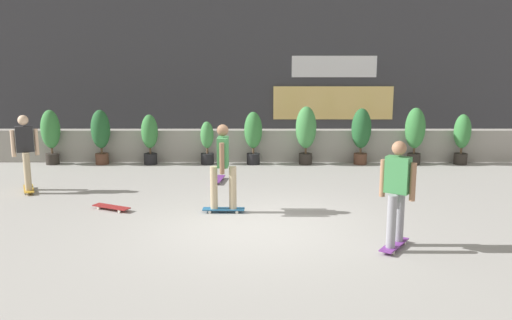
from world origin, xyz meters
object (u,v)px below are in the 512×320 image
(potted_plant_7, at_px, (415,131))
(skater_mid_plaza, at_px, (397,190))
(potted_plant_4, at_px, (253,134))
(potted_plant_6, at_px, (361,132))
(potted_plant_1, at_px, (101,133))
(potted_plant_5, at_px, (306,131))
(skater_by_wall_left, at_px, (25,150))
(skateboard_near_camera, at_px, (111,207))
(potted_plant_8, at_px, (462,136))
(skateboard_aside, at_px, (218,179))
(skater_by_wall_right, at_px, (223,164))
(potted_plant_0, at_px, (51,133))
(potted_plant_3, at_px, (207,142))
(potted_plant_2, at_px, (150,136))

(potted_plant_7, distance_m, skater_mid_plaza, 7.02)
(potted_plant_4, height_order, potted_plant_6, potted_plant_6)
(potted_plant_1, relative_size, potted_plant_5, 0.94)
(skater_by_wall_left, xyz_separation_m, skateboard_near_camera, (2.21, -1.44, -0.88))
(potted_plant_8, distance_m, skater_mid_plaza, 7.53)
(potted_plant_4, height_order, skateboard_aside, potted_plant_4)
(skater_by_wall_right, bearing_deg, skater_mid_plaza, -35.52)
(potted_plant_1, xyz_separation_m, skateboard_aside, (3.36, -2.11, -0.81))
(potted_plant_0, distance_m, skater_by_wall_left, 3.14)
(potted_plant_6, xyz_separation_m, potted_plant_8, (2.77, 0.00, -0.11))
(potted_plant_7, bearing_deg, potted_plant_4, 180.00)
(potted_plant_1, height_order, skater_by_wall_left, skater_by_wall_left)
(skater_mid_plaza, height_order, skateboard_aside, skater_mid_plaza)
(skater_by_wall_left, bearing_deg, potted_plant_5, 25.76)
(potted_plant_4, xyz_separation_m, skater_by_wall_left, (-4.94, -3.08, 0.10))
(skater_by_wall_right, bearing_deg, potted_plant_3, 98.78)
(potted_plant_4, relative_size, skateboard_aside, 1.78)
(potted_plant_3, relative_size, potted_plant_7, 0.76)
(potted_plant_4, xyz_separation_m, skateboard_near_camera, (-2.74, -4.52, -0.78))
(potted_plant_3, height_order, potted_plant_7, potted_plant_7)
(potted_plant_2, distance_m, potted_plant_3, 1.58)
(potted_plant_7, bearing_deg, potted_plant_8, 0.00)
(potted_plant_3, relative_size, skater_by_wall_right, 0.70)
(potted_plant_1, bearing_deg, skater_mid_plaza, -46.10)
(skater_mid_plaza, distance_m, skater_by_wall_right, 3.40)
(potted_plant_3, xyz_separation_m, potted_plant_6, (4.23, -0.00, 0.28))
(potted_plant_6, height_order, skater_by_wall_left, skater_by_wall_left)
(potted_plant_6, bearing_deg, potted_plant_1, 180.00)
(potted_plant_0, distance_m, skateboard_near_camera, 5.39)
(potted_plant_6, distance_m, skater_by_wall_left, 8.48)
(potted_plant_3, bearing_deg, potted_plant_6, -0.00)
(potted_plant_2, bearing_deg, potted_plant_4, 0.00)
(potted_plant_0, relative_size, potted_plant_1, 1.00)
(skater_mid_plaza, height_order, skater_by_wall_right, same)
(potted_plant_5, bearing_deg, potted_plant_2, 180.00)
(potted_plant_4, relative_size, skater_by_wall_right, 0.86)
(potted_plant_2, xyz_separation_m, potted_plant_5, (4.29, 0.00, 0.16))
(potted_plant_0, bearing_deg, potted_plant_7, -0.00)
(potted_plant_3, bearing_deg, skateboard_aside, -78.18)
(potted_plant_6, distance_m, skater_by_wall_right, 5.85)
(potted_plant_6, xyz_separation_m, skateboard_near_camera, (-5.70, -4.52, -0.84))
(potted_plant_2, relative_size, potted_plant_7, 0.88)
(potted_plant_4, height_order, potted_plant_7, potted_plant_7)
(skater_mid_plaza, bearing_deg, potted_plant_6, 83.72)
(potted_plant_3, xyz_separation_m, potted_plant_7, (5.70, -0.00, 0.29))
(potted_plant_3, height_order, skater_by_wall_right, skater_by_wall_right)
(potted_plant_4, relative_size, skater_mid_plaza, 0.86)
(potted_plant_7, distance_m, potted_plant_8, 1.31)
(potted_plant_4, distance_m, potted_plant_7, 4.43)
(potted_plant_1, bearing_deg, skater_by_wall_right, -52.15)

